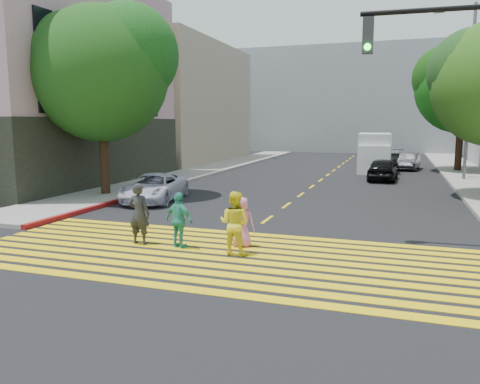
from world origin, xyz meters
The scene contains 20 objects.
ground centered at (0.00, 0.00, 0.00)m, with size 120.00×120.00×0.00m, color black.
sidewalk_left centered at (-8.50, 22.00, 0.07)m, with size 3.00×40.00×0.15m, color gray.
curb_red centered at (-6.90, 6.00, 0.08)m, with size 0.20×8.00×0.16m, color maroon.
crosswalk centered at (0.00, 1.28, 0.01)m, with size 13.40×5.30×0.01m.
lane_line centered at (0.00, 22.50, 0.01)m, with size 0.12×34.40×0.01m.
building_left_pink centered at (-16.00, 12.00, 4.58)m, with size 12.10×14.10×11.00m.
building_left_tan centered at (-16.00, 28.00, 5.00)m, with size 12.00×16.00×10.00m, color tan.
backdrop_block centered at (0.00, 48.00, 6.00)m, with size 30.00×8.00×12.00m, color gray.
tree_left centered at (-8.34, 8.71, 5.81)m, with size 7.45×7.27×8.62m.
tree_right_far centered at (8.27, 25.45, 6.07)m, with size 7.25×6.74×9.00m.
pedestrian_man centered at (-2.49, 1.65, 0.86)m, with size 0.63×0.41×1.72m, color #28282B.
pedestrian_woman centered at (0.34, 1.53, 0.82)m, with size 0.80×0.62×1.64m, color yellow.
pedestrian_child centered at (0.30, 2.30, 0.68)m, with size 0.67×0.44×1.37m, color pink.
pedestrian_extra centered at (-1.26, 1.63, 0.76)m, with size 0.89×0.37×1.52m, color teal.
white_sedan centered at (-5.65, 8.23, 0.60)m, with size 1.98×4.30×1.20m, color silver.
dark_car_near centered at (3.47, 19.10, 0.67)m, with size 1.57×3.91×1.33m, color black.
silver_car centered at (3.49, 29.76, 0.74)m, with size 2.06×5.08×1.47m, color #989AA5.
dark_car_parked centered at (5.04, 26.25, 0.60)m, with size 1.27×3.64×1.20m, color black.
white_van centered at (2.70, 24.27, 1.25)m, with size 2.32×5.65×2.63m.
street_lamp centered at (7.72, 20.08, 5.69)m, with size 2.23×0.69×9.91m.
Camera 1 is at (4.20, -9.50, 3.36)m, focal length 35.00 mm.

